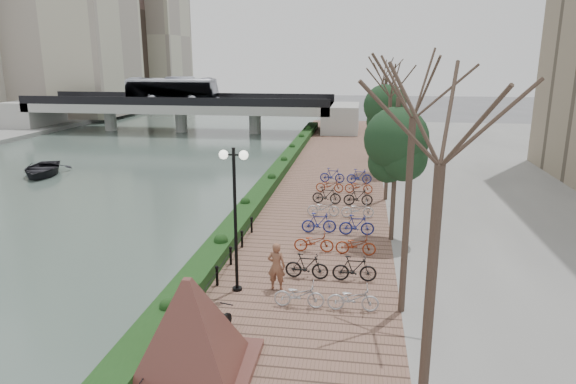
% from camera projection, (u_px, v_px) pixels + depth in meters
% --- Properties ---
extents(ground, '(220.00, 220.00, 0.00)m').
position_uv_depth(ground, '(150.00, 337.00, 16.42)').
color(ground, '#59595B').
rests_on(ground, ground).
extents(river_water, '(30.00, 130.00, 0.02)m').
position_uv_depth(river_water, '(99.00, 165.00, 42.44)').
color(river_water, '#475952').
rests_on(river_water, ground).
extents(promenade, '(8.00, 75.00, 0.50)m').
position_uv_depth(promenade, '(320.00, 194.00, 32.55)').
color(promenade, brown).
rests_on(promenade, ground).
extents(hedge, '(1.10, 56.00, 0.60)m').
position_uv_depth(hedge, '(274.00, 176.00, 35.27)').
color(hedge, black).
rests_on(hedge, promenade).
extents(chain_fence, '(0.10, 14.10, 0.70)m').
position_uv_depth(chain_fence, '(209.00, 288.00, 17.92)').
color(chain_fence, black).
rests_on(chain_fence, promenade).
extents(granite_monument, '(5.23, 5.23, 2.72)m').
position_uv_depth(granite_monument, '(189.00, 326.00, 13.37)').
color(granite_monument, '#47271E').
rests_on(granite_monument, promenade).
extents(lamppost, '(1.02, 0.32, 5.23)m').
position_uv_depth(lamppost, '(235.00, 190.00, 17.67)').
color(lamppost, black).
rests_on(lamppost, promenade).
extents(motorcycle, '(0.76, 1.46, 0.87)m').
position_uv_depth(motorcycle, '(217.00, 325.00, 15.32)').
color(motorcycle, black).
rests_on(motorcycle, promenade).
extents(pedestrian, '(0.68, 0.47, 1.80)m').
position_uv_depth(pedestrian, '(276.00, 266.00, 18.44)').
color(pedestrian, brown).
rests_on(pedestrian, promenade).
extents(bicycle_parking, '(2.40, 19.89, 1.00)m').
position_uv_depth(bicycle_parking, '(339.00, 217.00, 25.55)').
color(bicycle_parking, '#B1B2B6').
rests_on(bicycle_parking, promenade).
extents(street_trees, '(3.20, 37.12, 6.80)m').
position_uv_depth(street_trees, '(391.00, 157.00, 26.50)').
color(street_trees, '#382721').
rests_on(street_trees, promenade).
extents(bridge, '(36.00, 10.77, 6.50)m').
position_uv_depth(bridge, '(179.00, 104.00, 60.75)').
color(bridge, '#A9A8A3').
rests_on(bridge, ground).
extents(boat, '(4.93, 5.83, 1.03)m').
position_uv_depth(boat, '(42.00, 169.00, 38.66)').
color(boat, black).
rests_on(boat, river_water).
extents(far_buildings, '(35.00, 38.00, 38.00)m').
position_uv_depth(far_buildings, '(60.00, 9.00, 81.23)').
color(far_buildings, '#AFAA92').
rests_on(far_buildings, far_bank).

